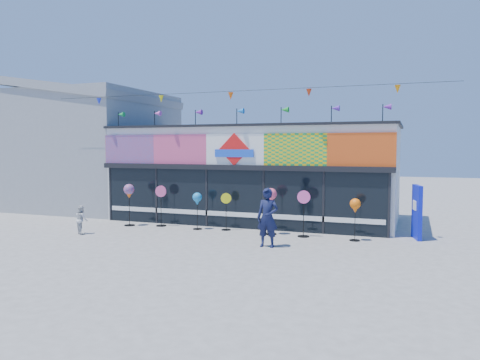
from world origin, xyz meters
The scene contains 13 objects.
ground centered at (0.00, 0.00, 0.00)m, with size 80.00×80.00×0.00m, color slate.
kite_shop centered at (0.00, 5.94, 2.05)m, with size 16.00×5.70×5.31m.
neighbour_building centered at (-10.00, 7.00, 3.20)m, with size 8.18×7.20×6.87m.
blue_sign centered at (6.71, 3.58, 0.94)m, with size 0.35×0.94×1.87m.
spinner_0 centered at (-4.22, 2.45, 1.36)m, with size 0.43×0.43×1.70m.
spinner_1 centered at (-2.96, 2.82, 0.87)m, with size 0.46×0.42×1.64m.
spinner_2 centered at (-1.26, 2.65, 1.15)m, with size 0.36×0.36×1.44m.
spinner_3 centered at (-0.15, 2.87, 0.76)m, with size 0.39×0.36×1.43m.
spinner_4 centered at (1.72, 2.61, 1.36)m, with size 0.43×0.43×1.70m.
spinner_5 centered at (2.94, 2.58, 0.88)m, with size 0.47×0.42×1.66m.
spinner_6 centered at (4.74, 2.49, 1.16)m, with size 0.37×0.37×1.45m.
adult_man centered at (2.24, 0.51, 0.94)m, with size 0.69×0.45×1.89m, color #121739.
child centered at (-4.85, 0.31, 0.53)m, with size 0.51×0.30×1.06m, color silver.
Camera 1 is at (6.56, -13.63, 3.18)m, focal length 35.00 mm.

